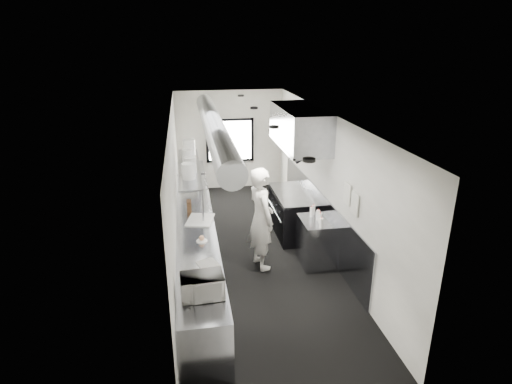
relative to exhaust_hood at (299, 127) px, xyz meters
name	(u,v)px	position (x,y,z in m)	size (l,w,h in m)	color
floor	(253,250)	(-1.10, -0.70, -2.39)	(3.00, 8.00, 0.01)	black
ceiling	(252,115)	(-1.10, -0.70, 0.41)	(3.00, 8.00, 0.01)	white
wall_back	(230,140)	(-1.10, 3.30, -0.99)	(3.00, 0.02, 2.80)	silver
wall_front	(312,308)	(-1.10, -4.70, -0.99)	(3.00, 0.02, 2.80)	silver
wall_left	(175,191)	(-2.60, -0.70, -0.99)	(0.02, 8.00, 2.80)	silver
wall_right	(326,182)	(0.40, -0.70, -0.99)	(0.02, 8.00, 2.80)	silver
wall_cladding	(318,215)	(0.38, -0.40, -1.84)	(0.03, 5.50, 1.10)	gray
hvac_duct	(213,125)	(-1.80, -0.30, 0.16)	(0.40, 0.40, 6.40)	gray
service_window	(230,141)	(-1.10, 3.26, -0.99)	(1.36, 0.05, 1.25)	white
exhaust_hood	(299,127)	(0.00, 0.00, 0.00)	(0.81, 2.20, 0.88)	gray
prep_counter	(197,246)	(-2.25, -1.20, -1.94)	(0.70, 6.00, 0.90)	gray
pass_shelf	(190,168)	(-2.29, 0.30, -0.86)	(0.45, 3.00, 0.68)	gray
range	(293,213)	(-0.06, 0.00, -1.92)	(0.88, 1.60, 0.94)	black
bottle_station	(317,241)	(0.05, -1.40, -1.94)	(0.65, 0.80, 0.90)	gray
far_work_table	(191,183)	(-2.25, 2.50, -1.94)	(0.70, 1.20, 0.90)	gray
notice_sheet_a	(347,194)	(0.37, -1.90, -0.79)	(0.02, 0.28, 0.38)	silver
notice_sheet_b	(355,204)	(0.37, -2.25, -0.84)	(0.02, 0.28, 0.38)	silver
line_cook	(261,218)	(-1.04, -1.33, -1.40)	(0.72, 0.47, 1.97)	silver
microwave	(202,286)	(-2.23, -3.53, -1.33)	(0.52, 0.40, 0.31)	silver
deli_tub_a	(191,276)	(-2.38, -3.08, -1.44)	(0.15, 0.15, 0.11)	#AEBBAC
deli_tub_b	(191,278)	(-2.37, -3.13, -1.44)	(0.14, 0.14, 0.10)	#AEBBAC
newspaper	(208,264)	(-2.11, -2.72, -1.49)	(0.29, 0.36, 0.01)	silver
small_plate	(202,241)	(-2.17, -1.91, -1.48)	(0.19, 0.19, 0.02)	white
pastry	(202,238)	(-2.17, -1.91, -1.43)	(0.09, 0.09, 0.09)	tan
cutting_board	(200,220)	(-2.15, -1.03, -1.48)	(0.46, 0.61, 0.02)	silver
knife_block	(189,206)	(-2.34, -0.53, -1.38)	(0.09, 0.19, 0.21)	brown
plate_stack_a	(189,171)	(-2.31, -0.52, -0.67)	(0.26, 0.26, 0.30)	white
plate_stack_b	(190,165)	(-2.27, -0.11, -0.66)	(0.24, 0.24, 0.31)	white
plate_stack_c	(187,157)	(-2.32, 0.54, -0.66)	(0.22, 0.22, 0.32)	white
plate_stack_d	(189,148)	(-2.27, 1.09, -0.61)	(0.27, 0.27, 0.41)	white
squeeze_bottle_a	(321,223)	(-0.01, -1.74, -1.40)	(0.06, 0.06, 0.19)	silver
squeeze_bottle_b	(320,218)	(0.04, -1.52, -1.39)	(0.06, 0.06, 0.19)	silver
squeeze_bottle_c	(318,215)	(0.04, -1.39, -1.39)	(0.07, 0.07, 0.20)	silver
squeeze_bottle_d	(312,212)	(-0.03, -1.22, -1.39)	(0.07, 0.07, 0.20)	silver
squeeze_bottle_e	(314,210)	(0.04, -1.11, -1.40)	(0.06, 0.06, 0.19)	silver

